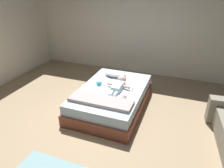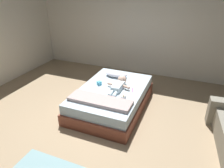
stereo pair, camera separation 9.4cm
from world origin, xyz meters
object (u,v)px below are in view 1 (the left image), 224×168
object	(u,v)px
bed	(112,98)
baby_bottle	(124,97)
toothbrush	(132,89)
pillow	(116,74)
toy_block	(99,83)
baby	(119,84)

from	to	relation	value
bed	baby_bottle	bearing A→B (deg)	-40.25
toothbrush	bed	bearing A→B (deg)	-167.06
bed	baby_bottle	distance (m)	0.51
toothbrush	pillow	bearing A→B (deg)	137.21
pillow	toy_block	xyz separation A→B (m)	(-0.18, -0.52, -0.02)
bed	toy_block	world-z (taller)	toy_block
baby	toy_block	size ratio (longest dim) A/B	6.80
baby_bottle	pillow	bearing A→B (deg)	118.46
baby	toothbrush	world-z (taller)	baby
bed	pillow	distance (m)	0.65
pillow	toy_block	distance (m)	0.55
toothbrush	baby_bottle	bearing A→B (deg)	-98.69
bed	toothbrush	size ratio (longest dim) A/B	11.65
toy_block	toothbrush	bearing A→B (deg)	3.02
baby_bottle	baby	bearing A→B (deg)	120.26
baby_bottle	toothbrush	bearing A→B (deg)	81.31
bed	pillow	xyz separation A→B (m)	(-0.13, 0.58, 0.28)
baby	baby_bottle	size ratio (longest dim) A/B	6.02
bed	toothbrush	world-z (taller)	toothbrush
toothbrush	toy_block	size ratio (longest dim) A/B	1.63
toothbrush	baby	bearing A→B (deg)	178.84
bed	toy_block	xyz separation A→B (m)	(-0.31, 0.05, 0.25)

